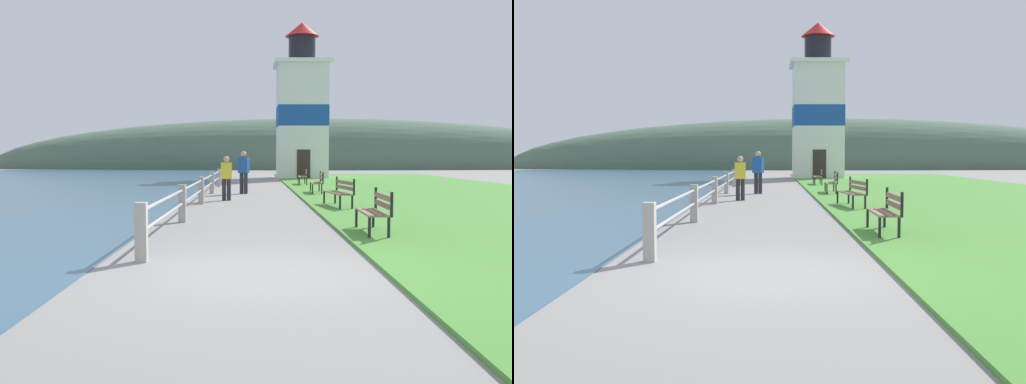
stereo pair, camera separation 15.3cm
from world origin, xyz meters
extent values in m
plane|color=gray|center=(0.00, 0.00, 0.00)|extent=(160.00, 160.00, 0.00)
cube|color=#4C8E38|center=(7.82, 15.78, 0.03)|extent=(12.00, 47.33, 0.06)
cube|color=#A8A399|center=(-1.72, 1.00, 0.46)|extent=(0.18, 0.18, 0.92)
cube|color=#A8A399|center=(-1.72, 6.16, 0.46)|extent=(0.18, 0.18, 0.92)
cube|color=#A8A399|center=(-1.72, 11.33, 0.46)|extent=(0.18, 0.18, 0.92)
cube|color=#A8A399|center=(-1.72, 16.49, 0.46)|extent=(0.18, 0.18, 0.92)
cube|color=#A8A399|center=(-1.72, 21.66, 0.46)|extent=(0.18, 0.18, 0.92)
cube|color=#A8A399|center=(-1.72, 26.82, 0.46)|extent=(0.18, 0.18, 0.92)
cylinder|color=#B2B2B7|center=(-1.72, 13.91, 0.78)|extent=(0.06, 25.82, 0.06)
cylinder|color=#B2B2B7|center=(-1.72, 13.91, 0.46)|extent=(0.06, 25.82, 0.06)
cube|color=#846B51|center=(2.30, 3.93, 0.47)|extent=(0.15, 1.63, 0.04)
cube|color=#846B51|center=(2.44, 3.93, 0.47)|extent=(0.15, 1.63, 0.04)
cube|color=#846B51|center=(2.59, 3.93, 0.47)|extent=(0.15, 1.63, 0.04)
cube|color=#846B51|center=(2.68, 3.92, 0.79)|extent=(0.09, 1.63, 0.11)
cube|color=#846B51|center=(2.68, 3.92, 0.63)|extent=(0.09, 1.63, 0.11)
cube|color=black|center=(2.24, 3.14, 0.23)|extent=(0.05, 0.05, 0.45)
cube|color=black|center=(2.28, 4.73, 0.23)|extent=(0.05, 0.05, 0.45)
cube|color=black|center=(2.61, 3.14, 0.23)|extent=(0.05, 0.05, 0.45)
cube|color=black|center=(2.65, 4.72, 0.23)|extent=(0.05, 0.05, 0.45)
cube|color=black|center=(2.66, 3.13, 0.70)|extent=(0.05, 0.05, 0.49)
cube|color=black|center=(2.70, 4.72, 0.70)|extent=(0.05, 0.05, 0.49)
cube|color=#846B51|center=(2.49, 9.87, 0.47)|extent=(0.35, 1.92, 0.04)
cube|color=#846B51|center=(2.64, 9.89, 0.47)|extent=(0.35, 1.92, 0.04)
cube|color=#846B51|center=(2.78, 9.91, 0.47)|extent=(0.35, 1.92, 0.04)
cube|color=#846B51|center=(2.87, 9.92, 0.79)|extent=(0.29, 1.92, 0.11)
cube|color=#846B51|center=(2.87, 9.92, 0.63)|extent=(0.29, 1.92, 0.11)
cube|color=black|center=(2.57, 8.94, 0.23)|extent=(0.06, 0.06, 0.45)
cube|color=black|center=(2.34, 10.80, 0.23)|extent=(0.06, 0.06, 0.45)
cube|color=black|center=(2.94, 8.99, 0.23)|extent=(0.06, 0.06, 0.45)
cube|color=black|center=(2.71, 10.84, 0.23)|extent=(0.06, 0.06, 0.45)
cube|color=black|center=(2.99, 8.99, 0.70)|extent=(0.06, 0.06, 0.49)
cube|color=black|center=(2.75, 10.85, 0.70)|extent=(0.06, 0.06, 0.49)
cube|color=#846B51|center=(2.53, 16.15, 0.47)|extent=(0.20, 1.63, 0.04)
cube|color=#846B51|center=(2.67, 16.14, 0.47)|extent=(0.20, 1.63, 0.04)
cube|color=#846B51|center=(2.82, 16.13, 0.47)|extent=(0.20, 1.63, 0.04)
cube|color=#846B51|center=(2.91, 16.13, 0.79)|extent=(0.14, 1.63, 0.11)
cube|color=#846B51|center=(2.91, 16.13, 0.63)|extent=(0.14, 1.63, 0.11)
cube|color=black|center=(2.45, 15.36, 0.23)|extent=(0.05, 0.05, 0.45)
cube|color=black|center=(2.53, 16.94, 0.23)|extent=(0.05, 0.05, 0.45)
cube|color=black|center=(2.82, 15.34, 0.23)|extent=(0.05, 0.05, 0.45)
cube|color=black|center=(2.90, 16.92, 0.23)|extent=(0.05, 0.05, 0.45)
cube|color=black|center=(2.87, 15.34, 0.70)|extent=(0.05, 0.05, 0.49)
cube|color=black|center=(2.95, 16.92, 0.70)|extent=(0.05, 0.05, 0.49)
cube|color=#846B51|center=(2.56, 22.98, 0.47)|extent=(0.17, 1.65, 0.04)
cube|color=#846B51|center=(2.70, 22.97, 0.47)|extent=(0.17, 1.65, 0.04)
cube|color=#846B51|center=(2.85, 22.97, 0.47)|extent=(0.17, 1.65, 0.04)
cube|color=#846B51|center=(2.94, 22.96, 0.79)|extent=(0.11, 1.64, 0.11)
cube|color=#846B51|center=(2.94, 22.96, 0.63)|extent=(0.11, 1.64, 0.11)
cube|color=black|center=(2.49, 22.18, 0.23)|extent=(0.05, 0.05, 0.45)
cube|color=black|center=(2.54, 23.77, 0.23)|extent=(0.05, 0.05, 0.45)
cube|color=black|center=(2.86, 22.17, 0.23)|extent=(0.05, 0.05, 0.45)
cube|color=black|center=(2.91, 23.76, 0.23)|extent=(0.05, 0.05, 0.45)
cube|color=black|center=(2.91, 22.17, 0.70)|extent=(0.05, 0.05, 0.49)
cube|color=black|center=(2.96, 23.76, 0.70)|extent=(0.05, 0.05, 0.49)
cube|color=white|center=(3.49, 32.67, 3.94)|extent=(3.43, 3.43, 7.88)
cube|color=#194799|center=(3.49, 32.67, 4.33)|extent=(3.47, 3.47, 1.42)
cube|color=white|center=(3.49, 32.67, 8.00)|extent=(3.94, 3.94, 0.25)
cylinder|color=black|center=(3.49, 32.67, 9.01)|extent=(1.88, 1.88, 1.77)
cone|color=red|center=(3.49, 32.67, 10.38)|extent=(2.36, 2.36, 0.97)
cube|color=#332823|center=(3.49, 30.94, 1.00)|extent=(0.90, 0.06, 2.00)
cylinder|color=#28282D|center=(-1.03, 12.79, 0.39)|extent=(0.15, 0.15, 0.78)
cylinder|color=#28282D|center=(-0.85, 12.80, 0.39)|extent=(0.15, 0.15, 0.78)
cube|color=yellow|center=(-0.94, 12.79, 1.08)|extent=(0.40, 0.23, 0.59)
sphere|color=tan|center=(-0.94, 12.79, 1.50)|extent=(0.21, 0.21, 0.21)
cylinder|color=#28282D|center=(-0.46, 16.39, 0.44)|extent=(0.17, 0.17, 0.88)
cylinder|color=#28282D|center=(-0.28, 16.30, 0.44)|extent=(0.17, 0.17, 0.88)
cube|color=#1E4C99|center=(-0.37, 16.35, 1.21)|extent=(0.50, 0.40, 0.66)
sphere|color=tan|center=(-0.37, 16.35, 1.68)|extent=(0.24, 0.24, 0.24)
ellipsoid|color=#4C6651|center=(8.00, 61.55, 0.00)|extent=(80.00, 16.00, 12.00)
camera|label=1|loc=(-0.02, -7.71, 1.65)|focal=40.00mm
camera|label=2|loc=(0.14, -7.71, 1.65)|focal=40.00mm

